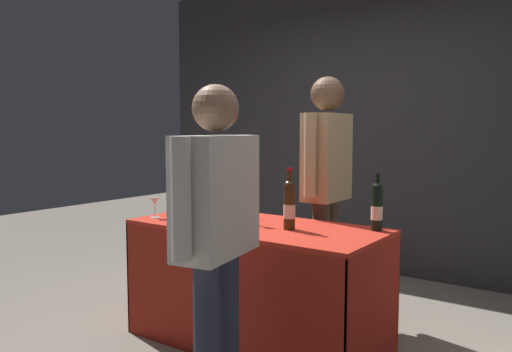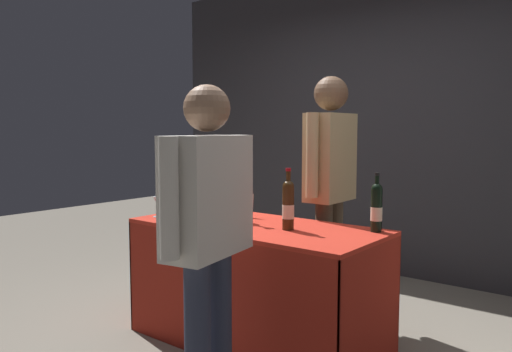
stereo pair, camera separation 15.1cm
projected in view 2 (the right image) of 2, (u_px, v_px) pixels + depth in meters
ground_plane at (256, 343)px, 3.20m from camera, size 12.00×12.00×0.00m
back_partition at (393, 120)px, 4.65m from camera, size 5.08×0.12×2.85m
tasting_table at (256, 262)px, 3.15m from camera, size 1.57×0.72×0.76m
featured_wine_bottle at (201, 195)px, 3.52m from camera, size 0.07×0.07×0.31m
display_bottle_0 at (213, 197)px, 3.28m from camera, size 0.08×0.08×0.33m
display_bottle_1 at (187, 202)px, 3.13m from camera, size 0.07×0.07×0.33m
display_bottle_2 at (288, 204)px, 2.95m from camera, size 0.07×0.07×0.36m
display_bottle_3 at (189, 200)px, 3.27m from camera, size 0.07×0.07×0.31m
display_bottle_4 at (218, 202)px, 3.05m from camera, size 0.07×0.07×0.35m
display_bottle_5 at (377, 207)px, 2.89m from camera, size 0.07×0.07×0.34m
wine_glass_near_vendor at (158, 202)px, 3.39m from camera, size 0.07×0.07×0.14m
flower_vase at (240, 201)px, 3.19m from camera, size 0.08×0.08×0.40m
brochure_stand at (242, 205)px, 3.40m from camera, size 0.16×0.06×0.16m
vendor_presenter at (330, 176)px, 3.50m from camera, size 0.23×0.56×1.70m
taster_foreground_right at (208, 221)px, 2.31m from camera, size 0.29×0.64×1.54m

